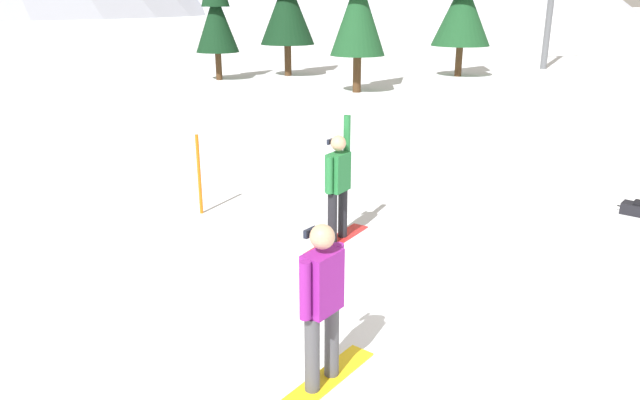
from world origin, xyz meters
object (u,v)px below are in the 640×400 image
Objects in this scene: snowboarder_foreground at (322,303)px; backpack_black at (635,208)px; pine_tree_young at (216,10)px; trail_marker_pole at (199,175)px; snowboarder_midground at (338,185)px.

snowboarder_foreground reaches higher than backpack_black.
pine_tree_young reaches higher than snowboarder_foreground.
snowboarder_foreground is 5.57m from trail_marker_pole.
snowboarder_foreground reaches higher than trail_marker_pole.
trail_marker_pole reaches higher than backpack_black.
snowboarder_foreground is 1.18× the size of trail_marker_pole.
trail_marker_pole is at bearing 170.83° from backpack_black.
pine_tree_young reaches higher than snowboarder_midground.
snowboarder_foreground is 25.38m from pine_tree_young.
pine_tree_young is at bearing 92.77° from snowboarder_foreground.
trail_marker_pole is at bearing -90.49° from pine_tree_young.
pine_tree_young is (0.17, 19.84, 2.58)m from trail_marker_pole.
pine_tree_young is (-7.63, 21.10, 3.20)m from backpack_black.
pine_tree_young is (-1.22, 25.23, 2.40)m from snowboarder_foreground.
snowboarder_midground is at bearing -37.13° from trail_marker_pole.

